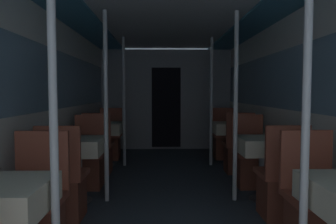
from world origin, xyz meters
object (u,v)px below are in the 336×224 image
Objects in this scene: chair_left_far_2 at (110,143)px; chair_right_far_2 at (224,143)px; dining_table_left_2 at (105,130)px; support_pole_left_2 at (124,102)px; chair_left_far_0 at (36,219)px; support_pole_right_0 at (306,121)px; chair_right_near_2 at (238,154)px; chair_right_far_1 at (250,164)px; chair_left_near_2 at (99,155)px; chair_right_far_0 at (314,216)px; support_pole_right_2 at (211,102)px; support_pole_left_1 at (106,107)px; dining_table_right_2 at (230,130)px; dining_table_right_1 at (263,148)px; support_pole_right_1 at (236,107)px; chair_left_near_1 at (64,190)px; dining_table_left_1 at (77,149)px; support_pole_left_0 at (54,122)px; chair_right_near_1 at (280,189)px; chair_left_far_1 at (88,165)px.

chair_left_far_2 is 2.17m from chair_right_far_2.
support_pole_left_2 reaches higher than dining_table_left_2.
chair_left_far_0 reaches higher than dining_table_left_2.
chair_right_near_2 is (0.33, 3.13, -0.80)m from support_pole_right_0.
chair_left_near_2 is at bearing -18.55° from chair_right_far_1.
chair_left_far_2 is at bearing -90.00° from chair_left_far_0.
chair_right_near_2 is (2.17, -1.11, 0.00)m from chair_left_far_2.
support_pole_right_2 reaches higher than chair_right_far_0.
support_pole_left_1 is 2.98× the size of dining_table_right_2.
support_pole_right_0 reaches higher than chair_left_far_2.
chair_left_near_2 is 2.54m from dining_table_right_1.
support_pole_right_1 is 1.84m from support_pole_right_2.
chair_right_far_0 is 1.30× the size of dining_table_right_2.
chair_right_far_1 and chair_right_far_2 have the same top height.
chair_left_far_2 reaches higher than dining_table_right_1.
support_pole_left_1 reaches higher than chair_right_far_1.
support_pole_left_1 and support_pole_left_2 have the same top height.
support_pole_left_1 and support_pole_right_1 have the same top height.
support_pole_right_2 is (0.00, 3.68, 0.00)m from support_pole_right_0.
chair_left_near_1 is 3.25m from dining_table_right_2.
support_pole_right_1 is (1.84, 0.00, 0.49)m from dining_table_left_1.
chair_left_far_2 is at bearing 90.00° from dining_table_left_2.
chair_right_far_2 is (0.00, 0.56, -0.31)m from dining_table_right_2.
chair_left_far_2 is 2.44m from chair_right_near_2.
support_pole_left_2 is at bearing 134.93° from dining_table_right_1.
support_pole_right_2 is at bearing 0.00° from dining_table_left_2.
chair_left_near_2 is 2.44m from chair_right_far_2.
support_pole_left_0 is at bearing -116.51° from dining_table_right_2.
chair_right_far_0 is at bearing -83.89° from support_pole_right_2.
support_pole_right_0 is at bearing -90.00° from support_pole_right_2.
dining_table_right_1 is 0.77× the size of chair_right_near_2.
support_pole_right_0 is at bearing 85.49° from chair_right_far_2.
support_pole_left_1 is at bearing 0.00° from dining_table_left_1.
dining_table_left_1 is 2.26m from chair_right_far_1.
chair_left_far_0 is at bearing -161.45° from chair_right_near_1.
chair_left_near_2 is at bearing -121.03° from support_pole_left_2.
support_pole_right_1 reaches higher than chair_right_far_2.
support_pole_right_2 is (-0.33, -0.56, 0.80)m from chair_right_far_2.
chair_right_far_0 is at bearing -30.61° from dining_table_left_1.
chair_left_far_1 reaches higher than dining_table_right_2.
chair_left_far_1 is 1.84m from chair_left_far_2.
dining_table_left_1 and dining_table_right_1 have the same top height.
dining_table_left_1 is at bearing -134.93° from support_pole_right_2.
chair_right_far_2 is (0.00, 2.40, -0.31)m from dining_table_right_1.
support_pole_right_0 is at bearing 82.05° from chair_right_far_1.
support_pole_left_1 is 2.29× the size of chair_right_far_2.
support_pole_left_2 is 2.08m from chair_right_near_2.
support_pole_left_1 is at bearing -129.20° from support_pole_right_2.
chair_left_far_0 reaches higher than dining_table_right_1.
chair_left_far_2 is 0.44× the size of support_pole_right_0.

